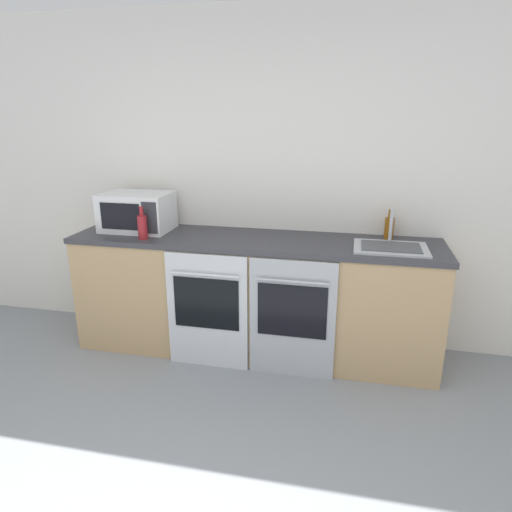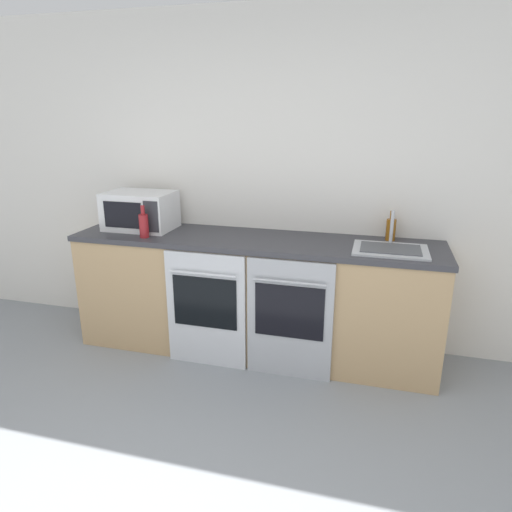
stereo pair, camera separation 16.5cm
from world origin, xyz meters
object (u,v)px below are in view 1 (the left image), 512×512
at_px(bottle_red, 142,226).
at_px(sink, 391,247).
at_px(oven_left, 207,311).
at_px(bottle_amber, 389,227).
at_px(oven_right, 292,319).
at_px(microwave, 137,212).

height_order(bottle_red, sink, sink).
xyz_separation_m(oven_left, bottle_amber, (1.27, 0.54, 0.57)).
distance_m(oven_right, microwave, 1.50).
distance_m(oven_right, bottle_amber, 1.01).
height_order(bottle_red, bottle_amber, bottle_red).
distance_m(oven_left, bottle_amber, 1.49).
distance_m(oven_left, sink, 1.39).
height_order(oven_right, microwave, microwave).
xyz_separation_m(oven_right, bottle_red, (-1.16, 0.13, 0.58)).
bearing_deg(sink, oven_left, -168.60).
height_order(oven_right, sink, sink).
xyz_separation_m(oven_right, microwave, (-1.31, 0.38, 0.63)).
relative_size(oven_right, bottle_red, 3.60).
bearing_deg(oven_right, microwave, 164.05).
relative_size(oven_left, bottle_amber, 4.00).
bearing_deg(oven_left, sink, 11.40).
xyz_separation_m(oven_right, sink, (0.64, 0.26, 0.49)).
height_order(oven_left, sink, sink).
xyz_separation_m(bottle_amber, sink, (0.00, -0.28, -0.07)).
distance_m(bottle_red, bottle_amber, 1.84).
bearing_deg(bottle_amber, bottle_red, -167.40).
bearing_deg(microwave, sink, -3.49).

